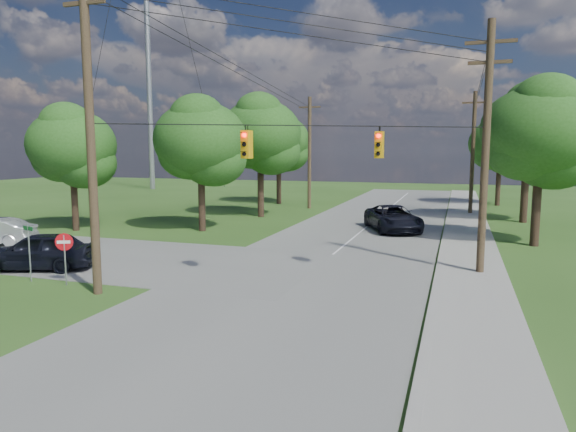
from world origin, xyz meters
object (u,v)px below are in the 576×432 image
(car_cross_dark, at_px, (38,251))
(do_not_enter_sign, at_px, (64,247))
(pole_north_e, at_px, (473,152))
(pole_sw, at_px, (90,123))
(pole_north_w, at_px, (309,152))
(car_main_north, at_px, (393,218))
(pole_ne, at_px, (486,145))

(car_cross_dark, bearing_deg, do_not_enter_sign, 39.78)
(pole_north_e, distance_m, do_not_enter_sign, 33.07)
(pole_sw, height_order, pole_north_w, pole_sw)
(pole_north_w, height_order, car_cross_dark, pole_north_w)
(pole_north_e, relative_size, car_main_north, 1.69)
(pole_ne, xyz_separation_m, pole_north_w, (-13.90, 22.00, -0.34))
(pole_north_w, xyz_separation_m, car_cross_dark, (-4.56, -27.30, -4.26))
(pole_sw, relative_size, car_cross_dark, 2.45)
(car_cross_dark, bearing_deg, pole_ne, 85.46)
(pole_ne, bearing_deg, car_main_north, 114.62)
(pole_ne, relative_size, do_not_enter_sign, 5.07)
(pole_north_e, relative_size, car_cross_dark, 2.04)
(pole_north_w, bearing_deg, pole_north_e, 0.00)
(car_cross_dark, bearing_deg, car_main_north, 119.68)
(pole_ne, relative_size, pole_north_w, 1.05)
(pole_north_e, height_order, car_cross_dark, pole_north_e)
(pole_sw, distance_m, pole_ne, 15.51)
(car_cross_dark, bearing_deg, pole_sw, 44.54)
(car_cross_dark, relative_size, car_main_north, 0.83)
(car_main_north, bearing_deg, pole_ne, -88.41)
(pole_ne, bearing_deg, car_cross_dark, -163.98)
(pole_sw, relative_size, pole_ne, 1.14)
(pole_ne, xyz_separation_m, car_main_north, (-4.99, 10.89, -4.62))
(pole_ne, xyz_separation_m, car_cross_dark, (-18.46, -5.30, -4.60))
(pole_north_w, distance_m, car_main_north, 14.87)
(do_not_enter_sign, bearing_deg, pole_ne, -0.20)
(car_main_north, bearing_deg, do_not_enter_sign, -143.38)
(pole_sw, distance_m, pole_north_e, 32.55)
(pole_sw, height_order, do_not_enter_sign, pole_sw)
(car_cross_dark, bearing_deg, pole_north_w, 149.96)
(car_main_north, distance_m, do_not_enter_sign, 20.74)
(do_not_enter_sign, bearing_deg, pole_north_e, 37.37)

